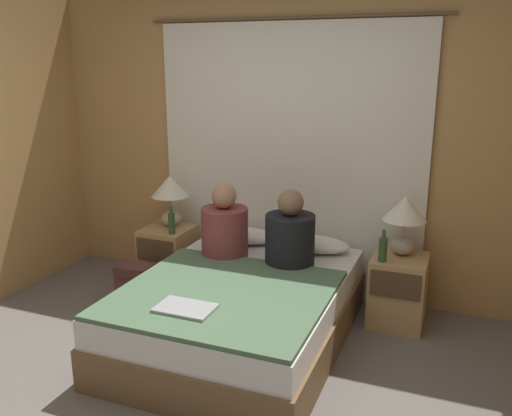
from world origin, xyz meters
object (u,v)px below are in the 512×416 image
at_px(person_left_in_bed, 225,228).
at_px(beer_bottle_on_left_stand, 172,223).
at_px(nightstand_right, 398,290).
at_px(person_right_in_bed, 290,236).
at_px(beer_bottle_on_right_stand, 383,249).
at_px(pillow_right, 313,244).
at_px(pillow_left, 243,235).
at_px(lamp_left, 170,192).
at_px(laptop_on_bed, 185,308).
at_px(bed, 241,311).
at_px(lamp_right, 404,215).
at_px(nightstand_left, 169,256).
at_px(backpack_on_floor, 135,282).

height_order(person_left_in_bed, beer_bottle_on_left_stand, person_left_in_bed).
xyz_separation_m(nightstand_right, person_right_in_bed, (-0.77, -0.30, 0.43)).
height_order(beer_bottle_on_left_stand, beer_bottle_on_right_stand, beer_bottle_on_right_stand).
distance_m(pillow_right, person_left_in_bed, 0.74).
distance_m(pillow_left, pillow_right, 0.62).
distance_m(lamp_left, beer_bottle_on_right_stand, 1.91).
relative_size(pillow_right, laptop_on_bed, 1.65).
bearing_deg(pillow_left, bed, -67.98).
relative_size(lamp_right, person_left_in_bed, 0.78).
bearing_deg(person_left_in_bed, laptop_on_bed, -78.76).
bearing_deg(nightstand_right, beer_bottle_on_right_stand, -132.63).
bearing_deg(person_right_in_bed, laptop_on_bed, -108.36).
distance_m(beer_bottle_on_left_stand, laptop_on_bed, 1.41).
bearing_deg(beer_bottle_on_right_stand, pillow_left, 170.79).
xyz_separation_m(nightstand_left, laptop_on_bed, (0.89, -1.30, 0.24)).
distance_m(person_left_in_bed, beer_bottle_on_left_stand, 0.60).
bearing_deg(pillow_right, person_right_in_bed, -102.54).
height_order(pillow_left, beer_bottle_on_left_stand, beer_bottle_on_left_stand).
xyz_separation_m(person_right_in_bed, beer_bottle_on_right_stand, (0.66, 0.17, -0.07)).
bearing_deg(laptop_on_bed, beer_bottle_on_left_stand, 123.28).
bearing_deg(laptop_on_bed, beer_bottle_on_right_stand, 49.92).
height_order(lamp_left, person_right_in_bed, person_right_in_bed).
distance_m(lamp_right, beer_bottle_on_left_stand, 1.90).
bearing_deg(beer_bottle_on_left_stand, beer_bottle_on_right_stand, -0.00).
distance_m(nightstand_left, lamp_right, 2.08).
distance_m(pillow_left, backpack_on_floor, 0.97).
height_order(person_right_in_bed, laptop_on_bed, person_right_in_bed).
bearing_deg(nightstand_left, backpack_on_floor, -94.44).
relative_size(pillow_left, pillow_right, 1.00).
distance_m(pillow_right, beer_bottle_on_left_stand, 1.21).
relative_size(nightstand_left, person_right_in_bed, 0.92).
relative_size(lamp_left, person_left_in_bed, 0.78).
xyz_separation_m(pillow_left, laptop_on_bed, (0.20, -1.37, -0.02)).
bearing_deg(backpack_on_floor, person_left_in_bed, 13.81).
relative_size(bed, person_left_in_bed, 3.29).
height_order(nightstand_left, pillow_left, pillow_left).
xyz_separation_m(lamp_right, pillow_left, (-1.31, -0.00, -0.31)).
xyz_separation_m(lamp_right, laptop_on_bed, (-1.11, -1.37, -0.33)).
bearing_deg(beer_bottle_on_right_stand, person_right_in_bed, -165.30).
relative_size(pillow_right, person_left_in_bed, 1.00).
bearing_deg(backpack_on_floor, lamp_left, 86.14).
distance_m(nightstand_left, laptop_on_bed, 1.60).
bearing_deg(person_right_in_bed, lamp_left, 163.24).
height_order(pillow_left, beer_bottle_on_right_stand, beer_bottle_on_right_stand).
height_order(pillow_right, beer_bottle_on_right_stand, beer_bottle_on_right_stand).
relative_size(bed, beer_bottle_on_left_stand, 8.04).
height_order(nightstand_right, pillow_left, pillow_left).
distance_m(nightstand_left, beer_bottle_on_left_stand, 0.40).
bearing_deg(beer_bottle_on_right_stand, lamp_right, 59.71).
relative_size(beer_bottle_on_right_stand, laptop_on_bed, 0.68).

